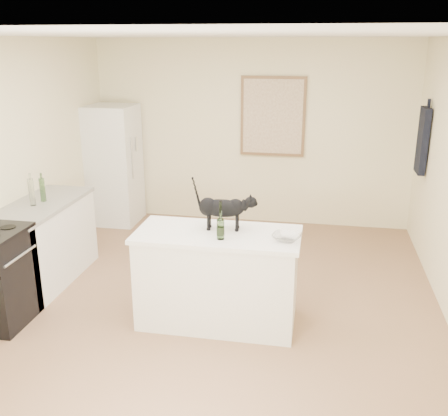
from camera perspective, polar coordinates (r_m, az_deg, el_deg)
floor at (r=5.23m, az=-1.34°, el=-11.14°), size 5.50×5.50×0.00m
ceiling at (r=4.57m, az=-1.58°, el=18.65°), size 5.50×5.50×0.00m
wall_back at (r=7.39m, az=3.06°, el=8.25°), size 4.50×0.00×4.50m
wall_front at (r=2.33m, az=-16.24°, el=-15.16°), size 4.50×0.00×4.50m
island_base at (r=4.84m, az=-0.70°, el=-7.94°), size 1.44×0.67×0.86m
island_top at (r=4.66m, az=-0.72°, el=-2.96°), size 1.50×0.70×0.04m
left_cabinets at (r=5.97m, az=-19.40°, el=-3.83°), size 0.60×1.40×0.86m
left_countertop at (r=5.83m, az=-19.86°, el=0.28°), size 0.62×1.44×0.04m
fridge at (r=7.61m, az=-12.19°, el=4.70°), size 0.68×0.68×1.70m
artwork_frame at (r=7.29m, az=5.43°, el=10.05°), size 0.90×0.03×1.10m
artwork_canvas at (r=7.27m, az=5.42°, el=10.03°), size 0.82×0.00×1.02m
hanging_garment at (r=6.73m, az=21.17°, el=6.98°), size 0.08×0.34×0.80m
black_cat at (r=4.68m, az=-0.21°, el=-0.27°), size 0.53×0.20×0.36m
wine_bottle at (r=4.45m, az=-0.39°, el=-1.58°), size 0.08×0.08×0.31m
glass_bowl at (r=4.49m, az=6.98°, el=-3.26°), size 0.30×0.30×0.06m
fridge_paper at (r=7.50m, az=-9.62°, el=7.06°), size 0.04×0.15×0.20m
counter_bottle_cluster at (r=5.80m, az=-20.04°, el=1.76°), size 0.09×0.22×0.29m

